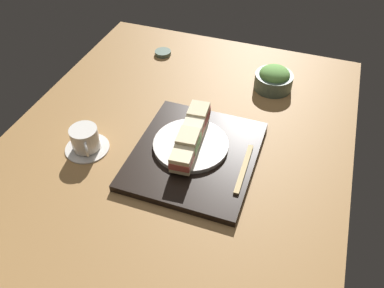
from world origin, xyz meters
The scene contains 11 objects.
ground_plane centered at (0.00, 0.00, -1.50)cm, with size 140.00×100.00×3.00cm, color olive.
serving_tray centered at (2.94, -7.54, 1.04)cm, with size 38.03×33.51×2.08cm, color black.
sandwich_plate centered at (4.83, -5.66, 2.72)cm, with size 21.35×21.35×1.29cm, color silver.
sandwich_nearmost centered at (-4.01, -6.44, 5.75)cm, with size 7.43×6.09×4.76cm.
sandwich_inner_near centered at (1.88, -5.92, 6.28)cm, with size 7.56×6.44×5.83cm.
sandwich_inner_far centered at (7.78, -5.40, 5.95)cm, with size 7.52×6.17×5.17cm.
sandwich_farmost centered at (13.67, -4.89, 6.24)cm, with size 7.70×6.36×5.75cm.
salad_bowl centered at (43.42, -21.72, 3.76)cm, with size 12.81×12.81×8.18cm.
chopsticks_pair centered at (1.19, -21.98, 2.43)cm, with size 18.26×1.82×0.70cm.
coffee_cup centered at (-4.13, 22.88, 3.36)cm, with size 12.68×12.68×7.37cm.
small_sauce_dish centered at (51.00, 22.18, 0.74)cm, with size 6.14×6.14×1.49cm, color #4C6051.
Camera 1 is at (-69.99, -32.48, 79.22)cm, focal length 36.58 mm.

